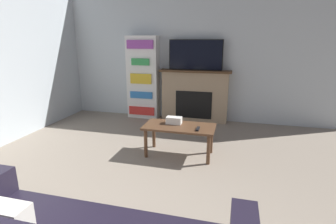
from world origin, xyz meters
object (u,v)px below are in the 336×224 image
at_px(fireplace, 195,96).
at_px(tv, 196,55).
at_px(coffee_table, 179,130).
at_px(bookshelf, 143,78).

xyz_separation_m(fireplace, tv, (0.00, -0.02, 0.81)).
xyz_separation_m(fireplace, coffee_table, (0.06, -1.74, -0.14)).
bearing_deg(coffee_table, fireplace, 92.02).
relative_size(coffee_table, bookshelf, 0.59).
distance_m(fireplace, tv, 0.81).
bearing_deg(tv, bookshelf, -179.84).
bearing_deg(coffee_table, tv, 92.04).
relative_size(tv, coffee_table, 1.05).
distance_m(coffee_table, bookshelf, 2.12).
bearing_deg(coffee_table, bookshelf, 123.95).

